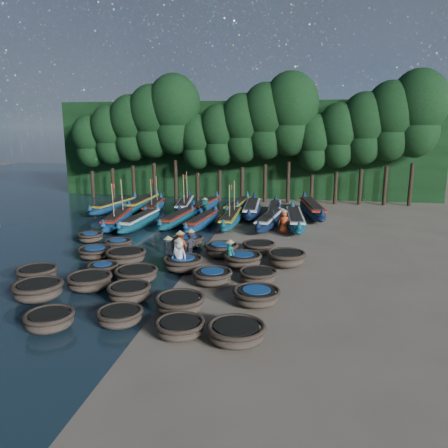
% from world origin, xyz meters
% --- Properties ---
extents(ground, '(120.00, 120.00, 0.00)m').
position_xyz_m(ground, '(0.00, 0.00, 0.00)').
color(ground, '#7D705B').
rests_on(ground, ground).
extents(foliage_wall, '(40.00, 3.00, 10.00)m').
position_xyz_m(foliage_wall, '(0.00, 23.50, 5.00)').
color(foliage_wall, black).
rests_on(foliage_wall, ground).
extents(coracle_1, '(2.20, 2.20, 0.69)m').
position_xyz_m(coracle_1, '(-3.33, -9.74, 0.40)').
color(coracle_1, brown).
rests_on(coracle_1, ground).
extents(coracle_2, '(2.11, 2.11, 0.64)m').
position_xyz_m(coracle_2, '(-0.91, -8.93, 0.36)').
color(coracle_2, brown).
rests_on(coracle_2, ground).
extents(coracle_3, '(2.24, 2.24, 0.63)m').
position_xyz_m(coracle_3, '(1.60, -9.47, 0.36)').
color(coracle_3, brown).
rests_on(coracle_3, ground).
extents(coracle_4, '(2.22, 2.22, 0.70)m').
position_xyz_m(coracle_4, '(3.66, -9.59, 0.40)').
color(coracle_4, brown).
rests_on(coracle_4, ground).
extents(coracle_5, '(2.51, 2.51, 0.82)m').
position_xyz_m(coracle_5, '(-5.37, -7.22, 0.47)').
color(coracle_5, brown).
rests_on(coracle_5, ground).
extents(coracle_6, '(2.20, 2.20, 0.73)m').
position_xyz_m(coracle_6, '(-3.75, -5.67, 0.42)').
color(coracle_6, brown).
rests_on(coracle_6, ground).
extents(coracle_7, '(2.25, 2.25, 0.76)m').
position_xyz_m(coracle_7, '(-1.41, -6.71, 0.44)').
color(coracle_7, brown).
rests_on(coracle_7, ground).
extents(coracle_8, '(2.21, 2.21, 0.74)m').
position_xyz_m(coracle_8, '(1.07, -7.51, 0.43)').
color(coracle_8, brown).
rests_on(coracle_8, ground).
extents(coracle_9, '(2.36, 2.36, 0.70)m').
position_xyz_m(coracle_9, '(4.04, -6.11, 0.40)').
color(coracle_9, brown).
rests_on(coracle_9, ground).
extents(coracle_10, '(2.32, 2.32, 0.74)m').
position_xyz_m(coracle_10, '(-6.75, -5.12, 0.43)').
color(coracle_10, brown).
rests_on(coracle_10, ground).
extents(coracle_11, '(1.63, 1.63, 0.63)m').
position_xyz_m(coracle_11, '(-3.99, -3.73, 0.37)').
color(coracle_11, brown).
rests_on(coracle_11, ground).
extents(coracle_12, '(2.34, 2.34, 0.70)m').
position_xyz_m(coracle_12, '(-1.98, -4.34, 0.40)').
color(coracle_12, brown).
rests_on(coracle_12, ground).
extents(coracle_13, '(2.30, 2.30, 0.72)m').
position_xyz_m(coracle_13, '(1.74, -4.08, 0.41)').
color(coracle_13, brown).
rests_on(coracle_13, ground).
extents(coracle_14, '(2.13, 2.13, 0.63)m').
position_xyz_m(coracle_14, '(3.86, -3.40, 0.36)').
color(coracle_14, brown).
rests_on(coracle_14, ground).
extents(coracle_15, '(2.04, 2.04, 0.65)m').
position_xyz_m(coracle_15, '(-5.70, -1.02, 0.38)').
color(coracle_15, brown).
rests_on(coracle_15, ground).
extents(coracle_16, '(2.28, 2.28, 0.79)m').
position_xyz_m(coracle_16, '(-3.58, -1.68, 0.45)').
color(coracle_16, brown).
rests_on(coracle_16, ground).
extents(coracle_17, '(2.28, 2.28, 0.75)m').
position_xyz_m(coracle_17, '(-0.17, -2.33, 0.43)').
color(coracle_17, brown).
rests_on(coracle_17, ground).
extents(coracle_18, '(2.35, 2.35, 0.77)m').
position_xyz_m(coracle_18, '(2.83, -1.24, 0.45)').
color(coracle_18, brown).
rests_on(coracle_18, ground).
extents(coracle_19, '(2.55, 2.55, 0.84)m').
position_xyz_m(coracle_19, '(5.14, -0.71, 0.48)').
color(coracle_19, brown).
rests_on(coracle_19, ground).
extents(coracle_20, '(1.81, 1.81, 0.64)m').
position_xyz_m(coracle_20, '(-7.59, 2.25, 0.37)').
color(coracle_20, brown).
rests_on(coracle_20, ground).
extents(coracle_21, '(1.89, 1.89, 0.67)m').
position_xyz_m(coracle_21, '(-5.08, 0.81, 0.39)').
color(coracle_21, brown).
rests_on(coracle_21, ground).
extents(coracle_22, '(2.52, 2.52, 0.67)m').
position_xyz_m(coracle_22, '(-1.11, 2.32, 0.39)').
color(coracle_22, brown).
rests_on(coracle_22, ground).
extents(coracle_23, '(2.06, 2.06, 0.80)m').
position_xyz_m(coracle_23, '(1.37, 0.48, 0.46)').
color(coracle_23, brown).
rests_on(coracle_23, ground).
extents(coracle_24, '(2.24, 2.24, 0.71)m').
position_xyz_m(coracle_24, '(3.46, 1.49, 0.41)').
color(coracle_24, brown).
rests_on(coracle_24, ground).
extents(long_boat_2, '(2.55, 8.00, 3.43)m').
position_xyz_m(long_boat_2, '(-7.81, 7.24, 0.54)').
color(long_boat_2, navy).
rests_on(long_boat_2, ground).
extents(long_boat_3, '(1.70, 7.69, 1.35)m').
position_xyz_m(long_boat_3, '(-5.95, 7.03, 0.52)').
color(long_boat_3, navy).
rests_on(long_boat_3, ground).
extents(long_boat_4, '(2.07, 7.49, 1.32)m').
position_xyz_m(long_boat_4, '(-3.36, 8.39, 0.50)').
color(long_boat_4, navy).
rests_on(long_boat_4, ground).
extents(long_boat_5, '(2.06, 7.23, 1.28)m').
position_xyz_m(long_boat_5, '(-1.36, 7.76, 0.49)').
color(long_boat_5, navy).
rests_on(long_boat_5, ground).
extents(long_boat_6, '(1.42, 7.83, 3.33)m').
position_xyz_m(long_boat_6, '(0.67, 8.79, 0.53)').
color(long_boat_6, navy).
rests_on(long_boat_6, ground).
extents(long_boat_7, '(2.48, 7.69, 1.37)m').
position_xyz_m(long_boat_7, '(3.63, 8.80, 0.52)').
color(long_boat_7, '#0D1B32').
rests_on(long_boat_7, ground).
extents(long_boat_8, '(2.03, 8.33, 1.47)m').
position_xyz_m(long_boat_8, '(5.53, 9.05, 0.56)').
color(long_boat_8, navy).
rests_on(long_boat_8, ground).
extents(long_boat_9, '(2.45, 7.56, 1.35)m').
position_xyz_m(long_boat_9, '(-10.40, 12.58, 0.51)').
color(long_boat_9, navy).
rests_on(long_boat_9, ground).
extents(long_boat_10, '(1.54, 8.33, 1.47)m').
position_xyz_m(long_boat_10, '(-8.28, 13.95, 0.56)').
color(long_boat_10, navy).
rests_on(long_boat_10, ground).
extents(long_boat_11, '(2.12, 7.24, 3.10)m').
position_xyz_m(long_boat_11, '(-6.81, 12.82, 0.49)').
color(long_boat_11, navy).
rests_on(long_boat_11, ground).
extents(long_boat_12, '(2.55, 8.05, 3.45)m').
position_xyz_m(long_boat_12, '(-4.26, 13.79, 0.55)').
color(long_boat_12, '#0D1B32').
rests_on(long_boat_12, ground).
extents(long_boat_13, '(2.07, 7.62, 1.35)m').
position_xyz_m(long_boat_13, '(-2.43, 14.19, 0.51)').
color(long_boat_13, navy).
rests_on(long_boat_13, ground).
extents(long_boat_14, '(2.20, 7.96, 1.41)m').
position_xyz_m(long_boat_14, '(0.47, 14.21, 0.54)').
color(long_boat_14, navy).
rests_on(long_boat_14, ground).
extents(long_boat_15, '(1.88, 8.59, 1.51)m').
position_xyz_m(long_boat_15, '(1.85, 12.82, 0.58)').
color(long_boat_15, '#0D1B32').
rests_on(long_boat_15, ground).
extents(long_boat_16, '(1.52, 7.61, 1.34)m').
position_xyz_m(long_boat_16, '(3.77, 12.85, 0.51)').
color(long_boat_16, '#0D1B32').
rests_on(long_boat_16, ground).
extents(long_boat_17, '(2.84, 9.02, 1.60)m').
position_xyz_m(long_boat_17, '(6.89, 13.51, 0.61)').
color(long_boat_17, '#0D1B32').
rests_on(long_boat_17, ground).
extents(fisherman_0, '(0.96, 0.74, 1.96)m').
position_xyz_m(fisherman_0, '(-0.32, -2.52, 0.93)').
color(fisherman_0, silver).
rests_on(fisherman_0, ground).
extents(fisherman_1, '(0.65, 0.55, 1.70)m').
position_xyz_m(fisherman_1, '(2.18, -1.47, 0.87)').
color(fisherman_1, '#1B7168').
rests_on(fisherman_1, ground).
extents(fisherman_2, '(0.96, 0.83, 1.90)m').
position_xyz_m(fisherman_2, '(-0.73, -0.76, 0.90)').
color(fisherman_2, '#C04119').
rests_on(fisherman_2, ground).
extents(fisherman_3, '(1.07, 1.22, 1.84)m').
position_xyz_m(fisherman_3, '(-0.30, -0.01, 0.86)').
color(fisherman_3, black).
rests_on(fisherman_3, ground).
extents(fisherman_4, '(0.82, 1.03, 1.83)m').
position_xyz_m(fisherman_4, '(-1.12, -1.78, 0.88)').
color(fisherman_4, silver).
rests_on(fisherman_4, ground).
extents(fisherman_5, '(1.35, 1.64, 1.96)m').
position_xyz_m(fisherman_5, '(-1.70, 10.45, 0.91)').
color(fisherman_5, '#1B7168').
rests_on(fisherman_5, ground).
extents(fisherman_6, '(0.84, 0.59, 1.85)m').
position_xyz_m(fisherman_6, '(4.75, 6.90, 0.88)').
color(fisherman_6, '#C04119').
rests_on(fisherman_6, ground).
extents(tree_0, '(3.68, 3.68, 8.68)m').
position_xyz_m(tree_0, '(-16.00, 20.00, 5.97)').
color(tree_0, black).
rests_on(tree_0, ground).
extents(tree_1, '(4.09, 4.09, 9.65)m').
position_xyz_m(tree_1, '(-13.70, 20.00, 6.65)').
color(tree_1, black).
rests_on(tree_1, ground).
extents(tree_2, '(4.51, 4.51, 10.63)m').
position_xyz_m(tree_2, '(-11.40, 20.00, 7.32)').
color(tree_2, black).
rests_on(tree_2, ground).
extents(tree_3, '(4.92, 4.92, 11.60)m').
position_xyz_m(tree_3, '(-9.10, 20.00, 8.00)').
color(tree_3, black).
rests_on(tree_3, ground).
extents(tree_4, '(5.34, 5.34, 12.58)m').
position_xyz_m(tree_4, '(-6.80, 20.00, 8.67)').
color(tree_4, black).
rests_on(tree_4, ground).
extents(tree_5, '(3.68, 3.68, 8.68)m').
position_xyz_m(tree_5, '(-4.50, 20.00, 5.97)').
color(tree_5, black).
rests_on(tree_5, ground).
extents(tree_6, '(4.09, 4.09, 9.65)m').
position_xyz_m(tree_6, '(-2.20, 20.00, 6.65)').
color(tree_6, black).
rests_on(tree_6, ground).
extents(tree_7, '(4.51, 4.51, 10.63)m').
position_xyz_m(tree_7, '(0.10, 20.00, 7.32)').
color(tree_7, black).
rests_on(tree_7, ground).
extents(tree_8, '(4.92, 4.92, 11.60)m').
position_xyz_m(tree_8, '(2.40, 20.00, 8.00)').
color(tree_8, black).
rests_on(tree_8, ground).
extents(tree_9, '(5.34, 5.34, 12.58)m').
position_xyz_m(tree_9, '(4.70, 20.00, 8.67)').
color(tree_9, black).
rests_on(tree_9, ground).
extents(tree_10, '(3.68, 3.68, 8.68)m').
position_xyz_m(tree_10, '(7.00, 20.00, 5.97)').
color(tree_10, black).
rests_on(tree_10, ground).
extents(tree_11, '(4.09, 4.09, 9.65)m').
position_xyz_m(tree_11, '(9.30, 20.00, 6.65)').
color(tree_11, black).
rests_on(tree_11, ground).
extents(tree_12, '(4.51, 4.51, 10.63)m').
position_xyz_m(tree_12, '(11.60, 20.00, 7.32)').
color(tree_12, black).
rests_on(tree_12, ground).
extents(tree_13, '(4.92, 4.92, 11.60)m').
position_xyz_m(tree_13, '(13.90, 20.00, 8.00)').
color(tree_13, black).
rests_on(tree_13, ground).
extents(tree_14, '(5.34, 5.34, 12.58)m').
position_xyz_m(tree_14, '(16.20, 20.00, 8.67)').
color(tree_14, black).
rests_on(tree_14, ground).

